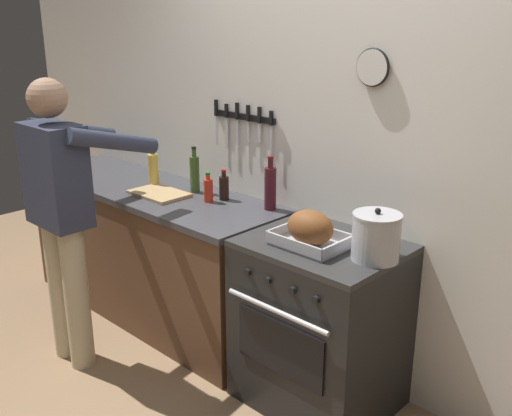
# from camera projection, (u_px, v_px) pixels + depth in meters

# --- Properties ---
(wall_back) EXTENTS (6.00, 0.13, 2.60)m
(wall_back) POSITION_uv_depth(u_px,v_px,m) (334.00, 145.00, 3.16)
(wall_back) COLOR white
(wall_back) RESTS_ON ground
(counter_block) EXTENTS (2.03, 0.65, 0.90)m
(counter_block) POSITION_uv_depth(u_px,v_px,m) (153.00, 251.00, 3.97)
(counter_block) COLOR brown
(counter_block) RESTS_ON ground
(stove) EXTENTS (0.76, 0.67, 0.90)m
(stove) POSITION_uv_depth(u_px,v_px,m) (320.00, 324.00, 3.04)
(stove) COLOR black
(stove) RESTS_ON ground
(person_cook) EXTENTS (0.51, 0.63, 1.66)m
(person_cook) POSITION_uv_depth(u_px,v_px,m) (63.00, 207.00, 3.27)
(person_cook) COLOR #C6B793
(person_cook) RESTS_ON ground
(roasting_pan) EXTENTS (0.35, 0.26, 0.18)m
(roasting_pan) POSITION_uv_depth(u_px,v_px,m) (310.00, 230.00, 2.84)
(roasting_pan) COLOR #B7B7BC
(roasting_pan) RESTS_ON stove
(stock_pot) EXTENTS (0.22, 0.22, 0.25)m
(stock_pot) POSITION_uv_depth(u_px,v_px,m) (376.00, 237.00, 2.67)
(stock_pot) COLOR #B7B7BC
(stock_pot) RESTS_ON stove
(cutting_board) EXTENTS (0.36, 0.24, 0.02)m
(cutting_board) POSITION_uv_depth(u_px,v_px,m) (159.00, 194.00, 3.65)
(cutting_board) COLOR tan
(cutting_board) RESTS_ON counter_block
(bottle_soy_sauce) EXTENTS (0.06, 0.06, 0.19)m
(bottle_soy_sauce) POSITION_uv_depth(u_px,v_px,m) (224.00, 187.00, 3.55)
(bottle_soy_sauce) COLOR black
(bottle_soy_sauce) RESTS_ON counter_block
(bottle_cooking_oil) EXTENTS (0.07, 0.07, 0.27)m
(bottle_cooking_oil) POSITION_uv_depth(u_px,v_px,m) (153.00, 169.00, 3.81)
(bottle_cooking_oil) COLOR gold
(bottle_cooking_oil) RESTS_ON counter_block
(bottle_olive_oil) EXTENTS (0.06, 0.06, 0.29)m
(bottle_olive_oil) POSITION_uv_depth(u_px,v_px,m) (195.00, 173.00, 3.68)
(bottle_olive_oil) COLOR #385623
(bottle_olive_oil) RESTS_ON counter_block
(bottle_hot_sauce) EXTENTS (0.06, 0.06, 0.18)m
(bottle_hot_sauce) POSITION_uv_depth(u_px,v_px,m) (208.00, 190.00, 3.51)
(bottle_hot_sauce) COLOR red
(bottle_hot_sauce) RESTS_ON counter_block
(bottle_wine_red) EXTENTS (0.07, 0.07, 0.31)m
(bottle_wine_red) POSITION_uv_depth(u_px,v_px,m) (270.00, 187.00, 3.35)
(bottle_wine_red) COLOR #47141E
(bottle_wine_red) RESTS_ON counter_block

